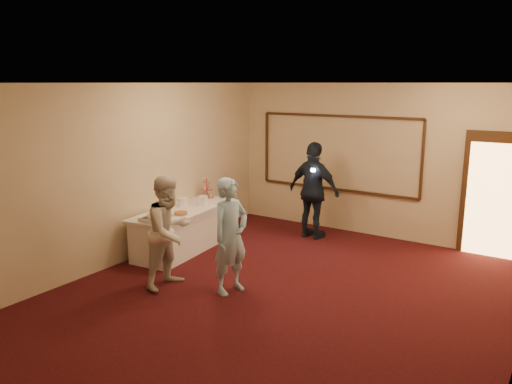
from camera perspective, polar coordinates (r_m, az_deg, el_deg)
floor at (r=7.38m, az=3.36°, el=-11.65°), size 7.00×7.00×0.00m
room_walls at (r=6.81m, az=3.57°, el=4.11°), size 6.04×7.04×3.02m
wall_molding at (r=10.30m, az=9.30°, el=4.41°), size 3.45×0.04×1.55m
doorway at (r=9.58m, az=25.46°, el=-0.41°), size 1.05×0.07×2.20m
buffet_table at (r=9.22m, az=-8.22°, el=-4.21°), size 1.11×2.34×0.77m
pavlova_tray at (r=8.39m, az=-11.42°, el=-2.73°), size 0.38×0.52×0.18m
cupcake_stand at (r=9.94m, az=-5.65°, el=0.24°), size 0.29×0.29×0.42m
plate_stack_a at (r=9.27m, az=-8.35°, el=-1.16°), size 0.19×0.19×0.16m
plate_stack_b at (r=9.33m, az=-6.09°, el=-1.00°), size 0.20×0.20×0.17m
tart at (r=8.69m, az=-8.59°, el=-2.46°), size 0.26×0.26×0.05m
man at (r=7.20m, az=-2.92°, el=-5.04°), size 0.52×0.69×1.70m
woman at (r=7.51m, az=-9.87°, el=-4.49°), size 0.65×0.83×1.69m
guest at (r=9.75m, az=6.63°, el=0.16°), size 1.17×0.62×1.90m
camera_flash at (r=9.40m, az=6.56°, el=2.49°), size 0.08×0.06×0.05m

